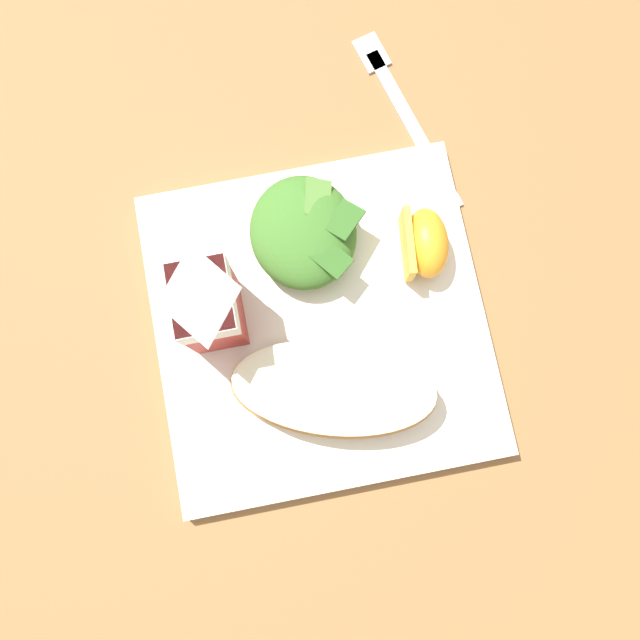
{
  "coord_description": "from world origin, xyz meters",
  "views": [
    {
      "loc": [
        -0.09,
        0.02,
        0.55
      ],
      "look_at": [
        0.0,
        0.0,
        0.03
      ],
      "focal_mm": 35.69,
      "sensor_mm": 36.0,
      "label": 1
    }
  ],
  "objects_px": {
    "white_plate": "(320,323)",
    "cheesy_pizza_bread": "(339,388)",
    "green_salad_pile": "(304,232)",
    "orange_wedge_front": "(424,243)",
    "metal_fork": "(401,105)",
    "milk_carton": "(207,304)"
  },
  "relations": [
    {
      "from": "white_plate",
      "to": "cheesy_pizza_bread",
      "type": "distance_m",
      "value": 0.06
    },
    {
      "from": "green_salad_pile",
      "to": "orange_wedge_front",
      "type": "relative_size",
      "value": 1.57
    },
    {
      "from": "green_salad_pile",
      "to": "metal_fork",
      "type": "height_order",
      "value": "green_salad_pile"
    },
    {
      "from": "white_plate",
      "to": "milk_carton",
      "type": "bearing_deg",
      "value": 76.26
    },
    {
      "from": "green_salad_pile",
      "to": "orange_wedge_front",
      "type": "bearing_deg",
      "value": -106.4
    },
    {
      "from": "white_plate",
      "to": "orange_wedge_front",
      "type": "distance_m",
      "value": 0.11
    },
    {
      "from": "white_plate",
      "to": "cheesy_pizza_bread",
      "type": "relative_size",
      "value": 1.51
    },
    {
      "from": "green_salad_pile",
      "to": "milk_carton",
      "type": "xyz_separation_m",
      "value": [
        -0.05,
        0.08,
        0.04
      ]
    },
    {
      "from": "green_salad_pile",
      "to": "cheesy_pizza_bread",
      "type": "bearing_deg",
      "value": -178.22
    },
    {
      "from": "milk_carton",
      "to": "metal_fork",
      "type": "xyz_separation_m",
      "value": [
        0.17,
        -0.2,
        -0.07
      ]
    },
    {
      "from": "white_plate",
      "to": "metal_fork",
      "type": "distance_m",
      "value": 0.22
    },
    {
      "from": "cheesy_pizza_bread",
      "to": "orange_wedge_front",
      "type": "height_order",
      "value": "orange_wedge_front"
    },
    {
      "from": "green_salad_pile",
      "to": "metal_fork",
      "type": "bearing_deg",
      "value": -44.8
    },
    {
      "from": "green_salad_pile",
      "to": "orange_wedge_front",
      "type": "distance_m",
      "value": 0.1
    },
    {
      "from": "metal_fork",
      "to": "green_salad_pile",
      "type": "bearing_deg",
      "value": 135.2
    },
    {
      "from": "white_plate",
      "to": "orange_wedge_front",
      "type": "xyz_separation_m",
      "value": [
        0.05,
        -0.1,
        0.03
      ]
    },
    {
      "from": "cheesy_pizza_bread",
      "to": "metal_fork",
      "type": "relative_size",
      "value": 1.0
    },
    {
      "from": "orange_wedge_front",
      "to": "metal_fork",
      "type": "relative_size",
      "value": 0.34
    },
    {
      "from": "green_salad_pile",
      "to": "orange_wedge_front",
      "type": "xyz_separation_m",
      "value": [
        -0.03,
        -0.1,
        -0.0
      ]
    },
    {
      "from": "cheesy_pizza_bread",
      "to": "milk_carton",
      "type": "relative_size",
      "value": 1.69
    },
    {
      "from": "cheesy_pizza_bread",
      "to": "green_salad_pile",
      "type": "bearing_deg",
      "value": 1.78
    },
    {
      "from": "cheesy_pizza_bread",
      "to": "milk_carton",
      "type": "bearing_deg",
      "value": 48.13
    }
  ]
}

